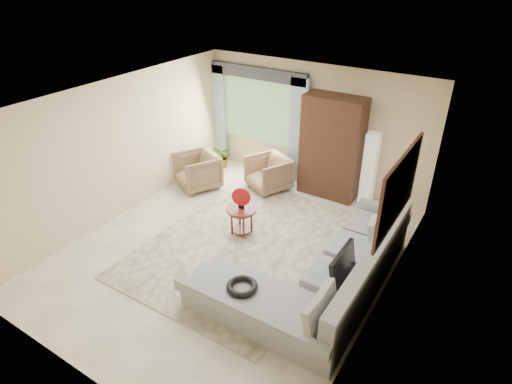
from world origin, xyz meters
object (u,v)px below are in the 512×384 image
Objects in this scene: armchair_right at (268,173)px; floor_lamp at (369,169)px; sectional_sofa at (325,280)px; armchair_left at (198,171)px; potted_plant at (222,157)px; armoire at (332,147)px; coffee_table at (242,221)px; tv_screen at (343,266)px.

floor_lamp is (1.97, 0.57, 0.39)m from armchair_right.
armchair_left is (-3.72, 1.65, 0.10)m from sectional_sofa.
armoire reaches higher than potted_plant.
armoire is at bearing 72.92° from coffee_table.
armchair_left is at bearing 151.20° from coffee_table.
armchair_left is (-1.80, 0.99, 0.10)m from coffee_table.
coffee_table is at bearing -0.06° from armchair_left.
armchair_right is 1.46× the size of potted_plant.
tv_screen is 4.37m from armchair_left.
potted_plant is at bearing 133.20° from coffee_table.
armchair_left reaches higher than coffee_table.
coffee_table is 0.36× the size of floor_lamp.
tv_screen is 3.13m from floor_lamp.
tv_screen is at bearing -63.39° from armoire.
armchair_right is at bearing -163.88° from floor_lamp.
coffee_table is (-2.19, 0.76, -0.43)m from tv_screen.
tv_screen reaches higher than coffee_table.
floor_lamp is at bearing 98.33° from sectional_sofa.
sectional_sofa is at bearing -18.33° from armchair_right.
armchair_left is 1.54× the size of potted_plant.
potted_plant is (-3.86, 2.72, -0.01)m from sectional_sofa.
potted_plant is at bearing -176.07° from floor_lamp.
armchair_right is (-2.67, 2.49, -0.36)m from tv_screen.
armchair_left is 1.52m from armchair_right.
armchair_left reaches higher than armchair_right.
floor_lamp is at bearing 42.68° from armchair_right.
sectional_sofa is 6.30× the size of potted_plant.
armchair_right reaches higher than potted_plant.
armchair_right is at bearing 137.00° from tv_screen.
armchair_left reaches higher than potted_plant.
sectional_sofa is at bearing -35.21° from potted_plant.
armchair_left is at bearing -158.36° from floor_lamp.
floor_lamp reaches higher than potted_plant.
floor_lamp reaches higher than coffee_table.
armoire is at bearing 55.31° from armchair_left.
armoire reaches higher than armchair_left.
armoire is (2.49, 1.25, 0.67)m from armchair_left.
coffee_table is at bearing 160.94° from tv_screen.
floor_lamp is (-0.43, 2.96, 0.47)m from sectional_sofa.
armchair_right is (-2.40, 2.39, 0.08)m from sectional_sofa.
tv_screen is at bearing 5.09° from armchair_left.
coffee_table is at bearing -46.80° from potted_plant.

